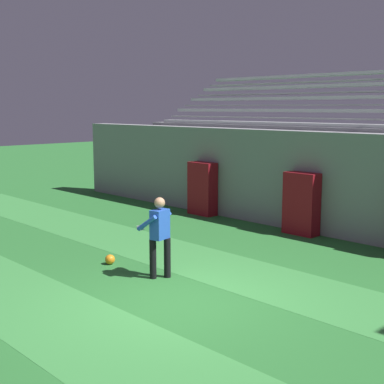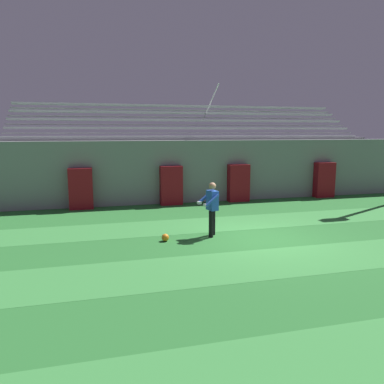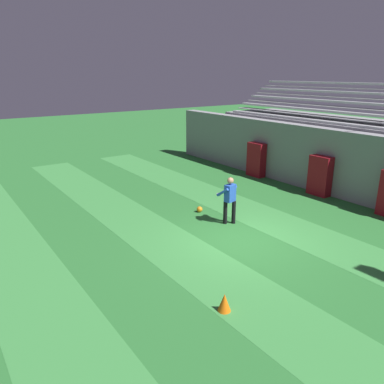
% 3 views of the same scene
% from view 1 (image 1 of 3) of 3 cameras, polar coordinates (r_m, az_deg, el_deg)
% --- Properties ---
extents(ground_plane, '(80.00, 80.00, 0.00)m').
position_cam_1_polar(ground_plane, '(9.71, -1.15, -11.80)').
color(ground_plane, '#286B2D').
extents(turf_stripe_mid, '(28.00, 2.02, 0.01)m').
position_cam_1_polar(turf_stripe_mid, '(8.59, -11.08, -14.79)').
color(turf_stripe_mid, '#38843D').
rests_on(turf_stripe_mid, ground).
extents(turf_stripe_far, '(28.00, 2.02, 0.01)m').
position_cam_1_polar(turf_stripe_far, '(11.15, 6.83, -9.06)').
color(turf_stripe_far, '#38843D').
rests_on(turf_stripe_far, ground).
extents(back_wall, '(24.00, 0.60, 2.80)m').
position_cam_1_polar(back_wall, '(14.46, 18.06, 0.42)').
color(back_wall, gray).
rests_on(back_wall, ground).
extents(padding_pillar_gate_left, '(0.97, 0.44, 1.71)m').
position_cam_1_polar(padding_pillar_gate_left, '(14.88, 11.59, -1.22)').
color(padding_pillar_gate_left, maroon).
rests_on(padding_pillar_gate_left, ground).
extents(padding_pillar_far_left, '(0.97, 0.44, 1.71)m').
position_cam_1_polar(padding_pillar_far_left, '(17.28, 1.12, 0.37)').
color(padding_pillar_far_left, maroon).
rests_on(padding_pillar_far_left, ground).
extents(goalkeeper, '(0.60, 0.66, 1.67)m').
position_cam_1_polar(goalkeeper, '(10.85, -3.52, -4.30)').
color(goalkeeper, black).
rests_on(goalkeeper, ground).
extents(soccer_ball, '(0.22, 0.22, 0.22)m').
position_cam_1_polar(soccer_ball, '(12.09, -8.74, -7.12)').
color(soccer_ball, orange).
rests_on(soccer_ball, ground).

